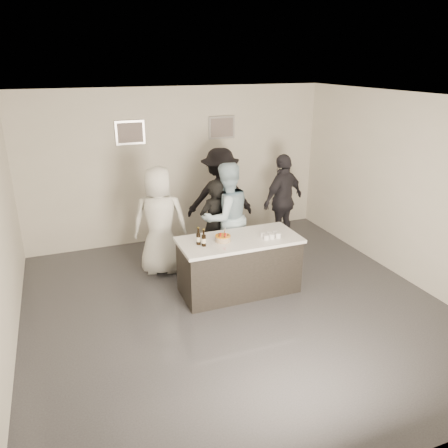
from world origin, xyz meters
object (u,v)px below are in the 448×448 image
Objects in this scene: cake at (223,239)px; person_main_blue at (226,217)px; bar_counter at (239,265)px; beer_bottle_a at (198,236)px; beer_bottle_b at (204,238)px; person_main_black at (214,225)px; person_guest_right at (283,200)px; person_guest_back at (220,198)px; person_guest_left at (160,221)px.

cake is 0.12× the size of person_main_blue.
person_main_blue is at bearing 82.50° from bar_counter.
beer_bottle_a is 0.10m from beer_bottle_b.
cake is at bearing 60.34° from person_main_black.
bar_counter is 1.03× the size of person_guest_right.
person_main_black is 1.02m from person_guest_back.
person_guest_right is at bearing -156.08° from person_guest_left.
beer_bottle_a reaches higher than bar_counter.
person_guest_back reaches higher than person_guest_right.
cake is at bearing 53.00° from person_main_blue.
beer_bottle_b is 0.16× the size of person_main_black.
person_main_black is (-0.07, 0.95, 0.35)m from bar_counter.
person_main_blue is at bearing 134.99° from person_main_black.
person_main_blue is at bearing 0.80° from person_guest_right.
cake reaches higher than bar_counter.
person_main_black is at bearing 94.14° from bar_counter.
person_guest_left is 1.54m from person_guest_back.
person_guest_back is (-1.16, 0.37, 0.06)m from person_guest_right.
person_guest_left reaches higher than person_guest_right.
person_guest_right is at bearing -179.52° from person_main_black.
cake is 0.39m from beer_bottle_a.
person_guest_right reaches higher than bar_counter.
person_guest_left is at bearing -14.58° from person_guest_right.
beer_bottle_a is at bearing 11.01° from person_guest_right.
bar_counter is 0.96× the size of person_guest_back.
beer_bottle_b is (-0.32, -0.07, 0.09)m from cake.
person_guest_right reaches higher than beer_bottle_a.
cake is 0.15× the size of person_main_black.
person_main_black is (0.58, 0.93, -0.23)m from beer_bottle_a.
person_guest_left is (-0.90, 0.17, 0.13)m from person_main_black.
beer_bottle_b is at bearing -172.99° from bar_counter.
person_main_black is at bearing -174.82° from person_guest_left.
cake is (-0.27, -0.00, 0.49)m from bar_counter.
person_guest_right is (1.54, 1.47, 0.45)m from bar_counter.
person_guest_left is 1.03× the size of person_guest_right.
beer_bottle_a is at bearing 122.27° from beer_bottle_b.
person_main_blue reaches higher than person_guest_left.
person_main_black is 1.70m from person_guest_right.
person_main_black is at bearing 77.96° from cake.
beer_bottle_a is 2.64m from person_guest_right.
person_main_blue is at bearing 65.90° from cake.
person_guest_left reaches higher than bar_counter.
beer_bottle_a and beer_bottle_b have the same top height.
person_guest_left reaches higher than cake.
beer_bottle_a is (-0.65, 0.01, 0.58)m from bar_counter.
person_guest_back is at bearing -117.95° from person_main_blue.
person_guest_right reaches higher than person_main_black.
person_main_blue is (0.11, 0.85, 0.49)m from bar_counter.
person_main_blue is at bearing -177.82° from person_guest_left.
beer_bottle_b is at bearing 75.40° from person_guest_back.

